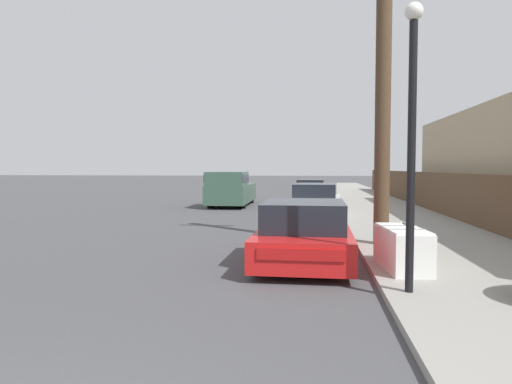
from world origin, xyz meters
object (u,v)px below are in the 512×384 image
parked_sports_car_red (304,234)px  discarded_fridge (402,248)px  street_lamp (412,124)px  car_parked_mid (316,202)px  pickup_truck (231,189)px  utility_pole (383,70)px  car_parked_far (311,191)px

parked_sports_car_red → discarded_fridge: bearing=-28.7°
parked_sports_car_red → street_lamp: street_lamp is taller
car_parked_mid → street_lamp: street_lamp is taller
pickup_truck → utility_pole: utility_pole is taller
parked_sports_car_red → utility_pole: utility_pole is taller
discarded_fridge → utility_pole: bearing=84.1°
parked_sports_car_red → car_parked_far: 17.67m
utility_pole → street_lamp: size_ratio=1.94×
pickup_truck → parked_sports_car_red: bearing=105.7°
street_lamp → discarded_fridge: bearing=83.1°
street_lamp → car_parked_far: bearing=94.4°
car_parked_mid → car_parked_far: bearing=95.1°
car_parked_mid → street_lamp: (1.33, -11.01, 1.97)m
discarded_fridge → street_lamp: 2.65m
pickup_truck → car_parked_mid: bearing=129.5°
car_parked_far → pickup_truck: size_ratio=0.87×
parked_sports_car_red → utility_pole: bearing=44.4°
car_parked_mid → street_lamp: 11.26m
discarded_fridge → parked_sports_car_red: (-1.79, 1.01, 0.08)m
utility_pole → pickup_truck: bearing=116.5°
parked_sports_car_red → street_lamp: bearing=-57.8°
discarded_fridge → street_lamp: bearing=-102.4°
parked_sports_car_red → pickup_truck: size_ratio=0.79×
utility_pole → parked_sports_car_red: bearing=-136.3°
utility_pole → street_lamp: utility_pole is taller
discarded_fridge → pickup_truck: (-5.81, 14.44, 0.38)m
pickup_truck → car_parked_far: bearing=-134.7°
car_parked_mid → pickup_truck: bearing=134.2°
car_parked_far → pickup_truck: (-4.07, -4.25, 0.28)m
car_parked_mid → utility_pole: bearing=-73.2°
parked_sports_car_red → street_lamp: 3.67m
parked_sports_car_red → car_parked_mid: size_ratio=1.02×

